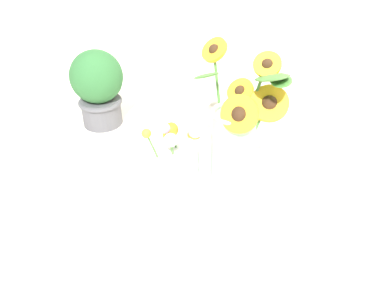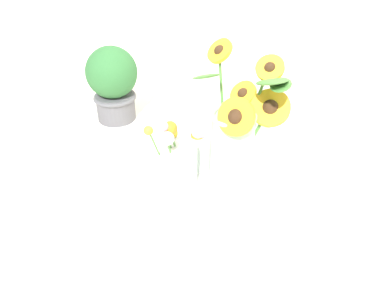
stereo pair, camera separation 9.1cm
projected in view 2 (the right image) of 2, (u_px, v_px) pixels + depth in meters
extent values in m
plane|color=silver|center=(177.00, 193.00, 0.97)|extent=(6.00, 6.00, 0.00)
cylinder|color=white|center=(192.00, 183.00, 0.98)|extent=(0.42, 0.42, 0.02)
cylinder|color=#99CC9E|center=(231.00, 155.00, 0.89)|extent=(0.10, 0.10, 0.21)
torus|color=#99CC9E|center=(233.00, 116.00, 0.83)|extent=(0.11, 0.11, 0.01)
cylinder|color=#427533|center=(246.00, 126.00, 0.88)|extent=(0.05, 0.08, 0.27)
cylinder|color=gold|center=(270.00, 68.00, 0.82)|extent=(0.07, 0.05, 0.06)
sphere|color=#382314|center=(270.00, 68.00, 0.82)|extent=(0.03, 0.03, 0.03)
cylinder|color=#427533|center=(234.00, 148.00, 0.85)|extent=(0.02, 0.03, 0.18)
cylinder|color=gold|center=(236.00, 117.00, 0.79)|extent=(0.09, 0.05, 0.08)
sphere|color=#382314|center=(236.00, 117.00, 0.79)|extent=(0.04, 0.04, 0.04)
cylinder|color=#427533|center=(242.00, 139.00, 0.91)|extent=(0.05, 0.06, 0.20)
cylinder|color=gold|center=(243.00, 94.00, 0.88)|extent=(0.08, 0.06, 0.06)
sphere|color=#382314|center=(243.00, 94.00, 0.88)|extent=(0.03, 0.03, 0.03)
cylinder|color=#427533|center=(250.00, 142.00, 0.88)|extent=(0.06, 0.06, 0.17)
cylinder|color=gold|center=(270.00, 108.00, 0.83)|extent=(0.10, 0.08, 0.09)
sphere|color=#382314|center=(270.00, 108.00, 0.83)|extent=(0.04, 0.04, 0.04)
cylinder|color=#427533|center=(223.00, 114.00, 0.92)|extent=(0.09, 0.07, 0.27)
cylinder|color=gold|center=(219.00, 51.00, 0.89)|extent=(0.08, 0.06, 0.07)
sphere|color=#382314|center=(219.00, 51.00, 0.89)|extent=(0.03, 0.03, 0.03)
ellipsoid|color=#477F38|center=(281.00, 85.00, 0.77)|extent=(0.09, 0.11, 0.03)
ellipsoid|color=#477F38|center=(272.00, 82.00, 0.78)|extent=(0.14, 0.16, 0.08)
ellipsoid|color=#477F38|center=(207.00, 76.00, 0.82)|extent=(0.07, 0.12, 0.06)
cylinder|color=white|center=(182.00, 166.00, 0.93)|extent=(0.08, 0.08, 0.12)
cylinder|color=#568E42|center=(176.00, 150.00, 0.91)|extent=(0.02, 0.04, 0.13)
sphere|color=orange|center=(169.00, 129.00, 0.86)|extent=(0.03, 0.03, 0.03)
cylinder|color=#568E42|center=(172.00, 150.00, 0.90)|extent=(0.02, 0.04, 0.14)
sphere|color=pink|center=(163.00, 126.00, 0.85)|extent=(0.02, 0.02, 0.02)
cylinder|color=#568E42|center=(171.00, 156.00, 0.89)|extent=(0.02, 0.04, 0.12)
sphere|color=white|center=(167.00, 139.00, 0.84)|extent=(0.03, 0.03, 0.03)
sphere|color=white|center=(165.00, 161.00, 1.00)|extent=(0.06, 0.06, 0.06)
cylinder|color=white|center=(164.00, 146.00, 0.98)|extent=(0.03, 0.03, 0.04)
cylinder|color=#4C8438|center=(170.00, 148.00, 0.97)|extent=(0.02, 0.01, 0.10)
sphere|color=yellow|center=(171.00, 133.00, 0.94)|extent=(0.04, 0.04, 0.04)
cylinder|color=#4C8438|center=(155.00, 146.00, 0.97)|extent=(0.02, 0.03, 0.09)
sphere|color=yellow|center=(148.00, 131.00, 0.94)|extent=(0.02, 0.02, 0.02)
cylinder|color=#4C8438|center=(161.00, 152.00, 1.00)|extent=(0.02, 0.02, 0.07)
sphere|color=white|center=(160.00, 138.00, 0.99)|extent=(0.02, 0.02, 0.02)
cylinder|color=white|center=(197.00, 151.00, 1.01)|extent=(0.08, 0.08, 0.09)
cylinder|color=#427533|center=(201.00, 147.00, 1.00)|extent=(0.01, 0.01, 0.09)
sphere|color=pink|center=(202.00, 133.00, 0.98)|extent=(0.03, 0.03, 0.03)
cylinder|color=#427533|center=(199.00, 143.00, 1.00)|extent=(0.01, 0.01, 0.08)
sphere|color=pink|center=(198.00, 132.00, 0.98)|extent=(0.04, 0.04, 0.04)
cylinder|color=#427533|center=(194.00, 147.00, 1.01)|extent=(0.01, 0.02, 0.07)
sphere|color=orange|center=(197.00, 135.00, 0.99)|extent=(0.04, 0.04, 0.04)
cylinder|color=#4C4C51|center=(116.00, 106.00, 1.26)|extent=(0.13, 0.13, 0.09)
torus|color=#4C4C51|center=(115.00, 97.00, 1.24)|extent=(0.14, 0.14, 0.02)
ellipsoid|color=#285B2D|center=(112.00, 72.00, 1.20)|extent=(0.17, 0.17, 0.17)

